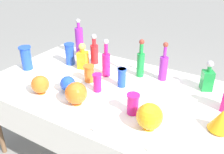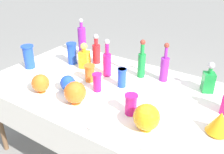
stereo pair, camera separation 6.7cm
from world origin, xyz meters
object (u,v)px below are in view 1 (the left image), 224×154
Objects in this scene: tall_bottle_0 at (106,62)px; slender_vase_1 at (26,57)px; round_bowl_0 at (40,84)px; round_bowl_3 at (68,84)px; round_bowl_2 at (150,116)px; slender_vase_5 at (133,103)px; tall_bottle_4 at (79,41)px; slender_vase_3 at (122,77)px; square_decanter_0 at (207,78)px; slender_vase_0 at (70,53)px; tall_bottle_2 at (164,66)px; fluted_vase_0 at (222,120)px; slender_vase_4 at (89,73)px; round_bowl_1 at (76,93)px; square_decanter_2 at (83,57)px; tall_bottle_1 at (141,62)px; cardboard_box_behind_left at (119,83)px; tall_bottle_3 at (94,52)px; slender_vase_2 at (97,82)px.

tall_bottle_0 reaches higher than slender_vase_1.
round_bowl_0 is 0.21m from round_bowl_3.
slender_vase_1 reaches higher than round_bowl_2.
tall_bottle_4 is at bearing 145.61° from slender_vase_5.
slender_vase_3 is 1.22× the size of round_bowl_3.
square_decanter_0 is (0.82, 0.20, -0.03)m from tall_bottle_0.
tall_bottle_4 is 2.44× the size of slender_vase_3.
slender_vase_1 is at bearing -132.82° from slender_vase_0.
round_bowl_2 is at bearing -26.02° from slender_vase_0.
slender_vase_3 is at bearing -130.24° from tall_bottle_2.
tall_bottle_4 is 1.85× the size of slender_vase_0.
round_bowl_2 reaches higher than fluted_vase_0.
slender_vase_4 is 0.98× the size of round_bowl_0.
round_bowl_1 is at bearing -166.97° from fluted_vase_0.
slender_vase_4 is 0.23m from round_bowl_3.
tall_bottle_2 is 1.92× the size of round_bowl_2.
slender_vase_3 is at bearing 42.28° from round_bowl_3.
round_bowl_2 reaches higher than slender_vase_4.
square_decanter_2 is 0.28m from slender_vase_4.
square_decanter_0 is (0.36, 0.01, -0.03)m from tall_bottle_2.
round_bowl_0 is 0.84× the size of round_bowl_2.
tall_bottle_4 is at bearing 152.93° from slender_vase_3.
tall_bottle_2 is (0.19, 0.04, -0.01)m from tall_bottle_1.
cardboard_box_behind_left is (-0.99, 1.38, -0.69)m from round_bowl_2.
cardboard_box_behind_left is at bearing 139.66° from fluted_vase_0.
round_bowl_3 is at bearing -76.50° from tall_bottle_3.
slender_vase_1 is at bearing -171.40° from slender_vase_4.
round_bowl_1 is (-0.95, -0.22, 0.01)m from fluted_vase_0.
fluted_vase_0 is at bearing -13.15° from square_decanter_2.
fluted_vase_0 reaches higher than cardboard_box_behind_left.
round_bowl_2 is (-0.20, -0.69, -0.01)m from square_decanter_0.
square_decanter_2 is 1.66× the size of slender_vase_2.
round_bowl_1 reaches higher than round_bowl_0.
fluted_vase_0 is (1.50, -0.54, -0.08)m from tall_bottle_4.
round_bowl_1 reaches higher than slender_vase_4.
cardboard_box_behind_left is (-0.62, 0.74, -0.74)m from tall_bottle_1.
round_bowl_3 is at bearing 172.77° from round_bowl_2.
round_bowl_0 is at bearing -74.45° from tall_bottle_4.
fluted_vase_0 is (0.55, 0.12, -0.00)m from slender_vase_5.
slender_vase_2 and round_bowl_0 have the same top height.
round_bowl_2 is (1.12, -0.75, -0.07)m from tall_bottle_4.
square_decanter_0 is 1.43× the size of round_bowl_2.
square_decanter_2 is at bearing 166.85° from fluted_vase_0.
slender_vase_0 is at bearing 132.96° from round_bowl_1.
tall_bottle_4 is 2.62× the size of slender_vase_5.
slender_vase_1 is 0.42× the size of cardboard_box_behind_left.
round_bowl_0 reaches higher than slender_vase_4.
tall_bottle_0 is 1.54× the size of slender_vase_1.
square_decanter_0 is 1.04m from round_bowl_1.
tall_bottle_1 is 0.66m from round_bowl_3.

